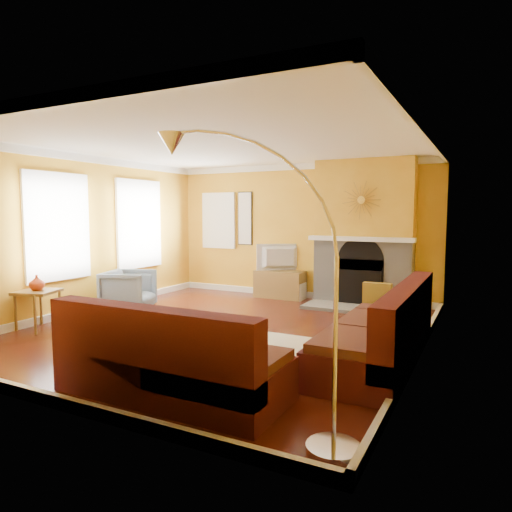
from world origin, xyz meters
The scene contains 27 objects.
floor centered at (0.00, 0.00, -0.01)m, with size 5.50×6.00×0.02m, color #591F12.
ceiling centered at (0.00, 0.00, 2.71)m, with size 5.50×6.00×0.02m, color white.
wall_back centered at (0.00, 3.01, 1.35)m, with size 5.50×0.02×2.70m, color gold.
wall_front centered at (0.00, -3.01, 1.35)m, with size 5.50×0.02×2.70m, color gold.
wall_left centered at (-2.76, 0.00, 1.35)m, with size 0.02×6.00×2.70m, color gold.
wall_right centered at (2.76, 0.00, 1.35)m, with size 0.02×6.00×2.70m, color gold.
baseboard centered at (0.00, 0.00, 0.06)m, with size 5.50×6.00×0.12m, color white, non-canonical shape.
crown_molding centered at (0.00, 0.00, 2.64)m, with size 5.50×6.00×0.12m, color white, non-canonical shape.
window_left_near centered at (-2.72, 1.30, 1.50)m, with size 0.06×1.22×1.72m, color white.
window_left_far centered at (-2.72, -0.60, 1.50)m, with size 0.06×1.22×1.72m, color white.
window_back centered at (-1.90, 2.96, 1.55)m, with size 0.82×0.06×1.22m, color white.
wall_art centered at (-1.25, 2.97, 1.60)m, with size 0.34×0.04×1.14m, color white.
fireplace centered at (1.35, 2.80, 1.35)m, with size 1.80×0.40×2.70m, color #9B9993, non-canonical shape.
mantel centered at (1.35, 2.56, 1.25)m, with size 1.92×0.22×0.08m, color white.
hearth centered at (1.35, 2.25, 0.03)m, with size 1.80×0.70×0.06m, color #9B9993.
sunburst centered at (1.35, 2.57, 1.95)m, with size 0.70×0.04×0.70m, color olive, non-canonical shape.
rug centered at (0.23, -0.73, 0.01)m, with size 2.40×1.80×0.02m, color beige.
sectional_sofa centered at (1.23, -0.80, 0.45)m, with size 3.04×3.79×0.90m, color #4F191C, non-canonical shape.
coffee_table centered at (0.47, -0.93, 0.18)m, with size 0.90×0.90×0.35m, color white, non-canonical shape.
media_console centered at (-0.32, 2.74, 0.28)m, with size 1.00×0.45×0.55m, color olive.
tv centered at (-0.32, 2.74, 0.82)m, with size 0.94×0.12×0.54m, color black.
subwoofer centered at (0.04, 2.72, 0.17)m, with size 0.33×0.33×0.33m, color white.
armchair centered at (-2.14, 0.35, 0.36)m, with size 0.78×0.80×0.73m, color gray.
side_table centered at (-2.46, -1.21, 0.29)m, with size 0.53×0.53×0.58m, color olive, non-canonical shape.
vase centered at (-2.46, -1.21, 0.70)m, with size 0.22×0.22×0.23m, color #D24722.
book centered at (0.33, -0.84, 0.37)m, with size 0.19×0.26×0.03m, color white.
arc_lamp centered at (1.86, -2.59, 1.18)m, with size 1.48×0.36×2.36m, color silver, non-canonical shape.
Camera 1 is at (3.43, -5.62, 1.72)m, focal length 32.00 mm.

